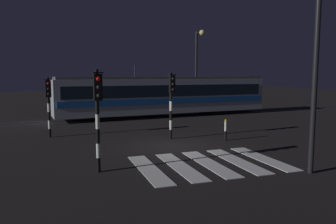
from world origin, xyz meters
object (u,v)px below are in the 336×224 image
(traffic_light_corner_far_left, at_px, (49,98))
(bollard_island_edge, at_px, (226,130))
(street_lamp_near_kerb, at_px, (323,49))
(tram, at_px, (166,95))
(traffic_light_corner_near_left, at_px, (98,105))
(traffic_light_median_centre, at_px, (171,95))
(street_lamp_trackside_right, at_px, (198,62))

(traffic_light_corner_far_left, distance_m, bollard_island_edge, 9.56)
(street_lamp_near_kerb, height_order, bollard_island_edge, street_lamp_near_kerb)
(tram, distance_m, bollard_island_edge, 10.62)
(traffic_light_corner_near_left, height_order, traffic_light_corner_far_left, traffic_light_corner_near_left)
(street_lamp_near_kerb, relative_size, tram, 0.37)
(traffic_light_corner_far_left, xyz_separation_m, traffic_light_median_centre, (5.82, -3.13, 0.17))
(traffic_light_corner_near_left, height_order, street_lamp_trackside_right, street_lamp_trackside_right)
(traffic_light_corner_far_left, distance_m, street_lamp_trackside_right, 12.97)
(tram, bearing_deg, street_lamp_trackside_right, -24.33)
(traffic_light_corner_far_left, relative_size, street_lamp_near_kerb, 0.49)
(traffic_light_corner_far_left, height_order, street_lamp_near_kerb, street_lamp_near_kerb)
(traffic_light_corner_near_left, bearing_deg, traffic_light_median_centre, 42.57)
(traffic_light_median_centre, xyz_separation_m, bollard_island_edge, (2.41, -1.47, -1.76))
(traffic_light_median_centre, xyz_separation_m, tram, (3.67, 9.00, -0.57))
(traffic_light_corner_near_left, height_order, traffic_light_median_centre, traffic_light_corner_near_left)
(street_lamp_trackside_right, relative_size, tram, 0.39)
(street_lamp_trackside_right, height_order, bollard_island_edge, street_lamp_trackside_right)
(street_lamp_near_kerb, distance_m, tram, 16.98)
(street_lamp_trackside_right, bearing_deg, tram, 155.67)
(traffic_light_corner_far_left, relative_size, traffic_light_median_centre, 0.92)
(tram, xyz_separation_m, bollard_island_edge, (-1.27, -10.47, -1.19))
(street_lamp_near_kerb, xyz_separation_m, tram, (1.79, 16.71, -2.47))
(bollard_island_edge, bearing_deg, street_lamp_trackside_right, 69.06)
(traffic_light_corner_far_left, relative_size, tram, 0.18)
(traffic_light_corner_far_left, bearing_deg, street_lamp_trackside_right, 22.16)
(street_lamp_trackside_right, height_order, tram, street_lamp_trackside_right)
(traffic_light_median_centre, relative_size, street_lamp_near_kerb, 0.53)
(traffic_light_corner_near_left, distance_m, street_lamp_trackside_right, 16.54)
(traffic_light_corner_near_left, distance_m, traffic_light_corner_far_left, 7.61)
(traffic_light_corner_near_left, xyz_separation_m, traffic_light_median_centre, (4.80, 4.41, -0.04))
(traffic_light_corner_near_left, relative_size, bollard_island_edge, 3.22)
(traffic_light_corner_near_left, xyz_separation_m, bollard_island_edge, (7.20, 2.94, -1.80))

